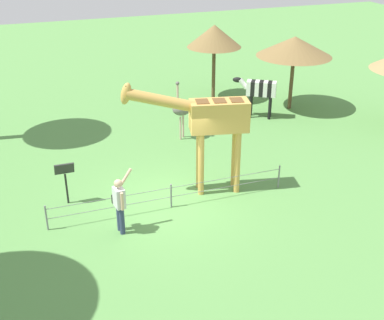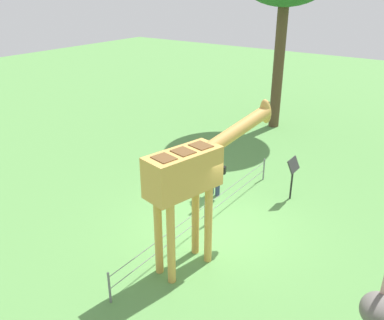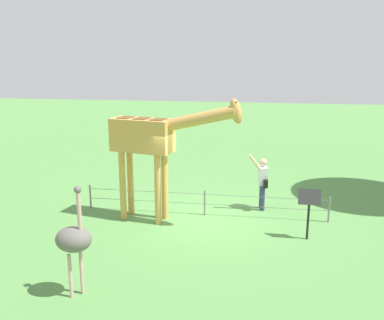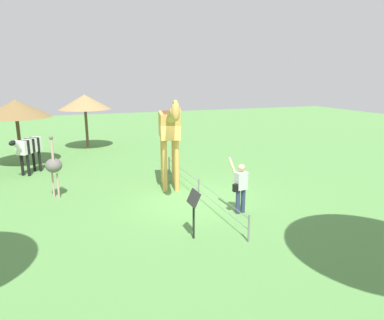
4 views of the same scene
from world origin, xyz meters
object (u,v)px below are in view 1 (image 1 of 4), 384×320
Objects in this scene: ostrich at (182,109)px; shade_hut_far at (214,36)px; zebra at (259,90)px; info_sign at (65,174)px; visitor at (120,202)px; shade_hut_aside at (295,47)px; giraffe at (209,121)px.

shade_hut_far is (-2.86, -3.90, 1.69)m from ostrich.
zebra reaches higher than info_sign.
zebra is at bearing -164.41° from ostrich.
visitor is at bearing 56.71° from ostrich.
shade_hut_far reaches higher than visitor.
info_sign is (8.44, 4.45, -0.21)m from zebra.
shade_hut_far is at bearing -124.56° from visitor.
shade_hut_far reaches higher than zebra.
shade_hut_far reaches higher than ostrich.
shade_hut_aside is (-2.66, 2.36, -0.14)m from shade_hut_far.
zebra is 1.28× the size of info_sign.
visitor is 9.73m from zebra.
ostrich is at bearing 53.75° from shade_hut_far.
giraffe is 4.44m from info_sign.
giraffe reaches higher than shade_hut_aside.
visitor is 0.55× the size of shade_hut_aside.
giraffe reaches higher than visitor.
giraffe is 2.13× the size of visitor.
zebra is 0.53× the size of shade_hut_aside.
visitor is at bearing 55.44° from shade_hut_far.
giraffe reaches higher than info_sign.
shade_hut_far is (0.88, -2.85, 1.70)m from zebra.
giraffe reaches higher than ostrich.
info_sign is (10.21, 4.94, -1.77)m from shade_hut_aside.
shade_hut_far reaches higher than shade_hut_aside.
info_sign is (1.15, -2.00, 0.05)m from visitor.
info_sign is (7.56, 7.30, -1.91)m from shade_hut_far.
giraffe is at bearing -156.09° from visitor.
ostrich is (-3.55, -5.40, 0.27)m from visitor.
visitor reaches higher than zebra.
visitor is at bearing 41.49° from zebra.
shade_hut_aside is 2.40× the size of info_sign.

